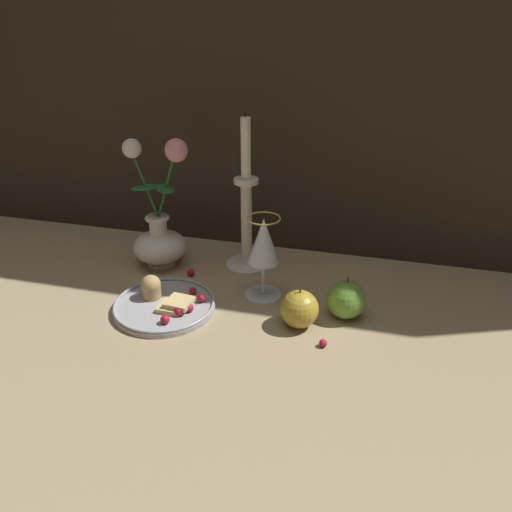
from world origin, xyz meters
The scene contains 10 objects.
ground_plane centered at (0.00, 0.00, 0.00)m, with size 2.40×2.40×0.00m, color #9E8966.
vase centered at (-0.20, 0.10, 0.09)m, with size 0.15×0.13×0.31m.
plate_with_pastries centered at (-0.12, -0.08, 0.01)m, with size 0.21×0.21×0.06m.
wine_glass centered at (0.07, 0.03, 0.12)m, with size 0.08×0.08×0.18m.
candlestick centered at (0.00, 0.14, 0.12)m, with size 0.10×0.10×0.37m.
apple_beside_vase centered at (0.16, -0.07, 0.04)m, with size 0.08×0.08×0.09m.
apple_near_glass centered at (0.25, -0.01, 0.04)m, with size 0.08×0.08×0.09m.
berry_near_plate centered at (0.24, 0.07, 0.01)m, with size 0.02×0.02×0.02m, color #AD192D.
berry_front_center centered at (-0.12, 0.06, 0.01)m, with size 0.02×0.02×0.02m, color #AD192D.
berry_by_glass_stem centered at (0.22, -0.13, 0.01)m, with size 0.02×0.02×0.02m, color #AD192D.
Camera 1 is at (0.28, -0.88, 0.58)m, focal length 35.00 mm.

